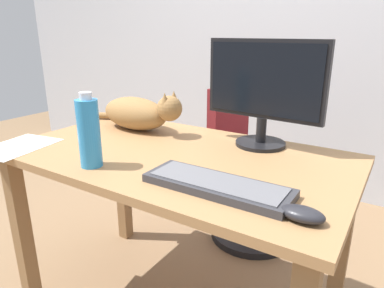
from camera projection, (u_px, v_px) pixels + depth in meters
back_wall at (303, 13)px, 2.40m from camera, size 6.00×0.04×2.60m
desk at (175, 179)px, 1.35m from camera, size 1.30×0.74×0.74m
office_chair at (247, 176)px, 2.01m from camera, size 0.48×0.48×0.89m
monitor at (264, 90)px, 1.33m from camera, size 0.48×0.20×0.41m
keyboard at (217, 185)px, 1.00m from camera, size 0.44×0.15×0.03m
cat at (138, 113)px, 1.60m from camera, size 0.61×0.21×0.20m
computer_mouse at (302, 214)px, 0.83m from camera, size 0.11×0.06×0.04m
paper_sheet at (17, 147)px, 1.38m from camera, size 0.25×0.33×0.00m
water_bottle at (89, 133)px, 1.15m from camera, size 0.07×0.07×0.25m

